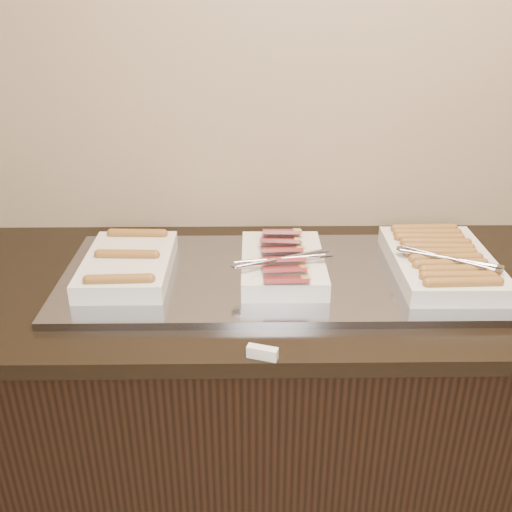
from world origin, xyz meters
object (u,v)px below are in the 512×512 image
Objects in this scene: dish_left at (128,264)px; dish_right at (442,261)px; warming_tray at (285,276)px; counter at (283,407)px; dish_center at (282,262)px.

dish_left is 0.84m from dish_right.
dish_left is at bearing -179.70° from dish_right.
dish_right is at bearing -0.44° from warming_tray.
dish_left is (-0.43, -0.00, 0.50)m from counter.
dish_center is at bearing -160.24° from counter.
counter is 1.72× the size of warming_tray.
counter is 6.05× the size of dish_left.
dish_left is 0.98× the size of dish_center.
dish_center is at bearing -179.27° from dish_right.
dish_right reaches higher than dish_left.
counter is at bearing -179.93° from dish_right.
dish_left reaches higher than warming_tray.
dish_center is at bearing -0.85° from dish_left.
dish_center reaches higher than counter.
counter is 0.46m from warming_tray.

